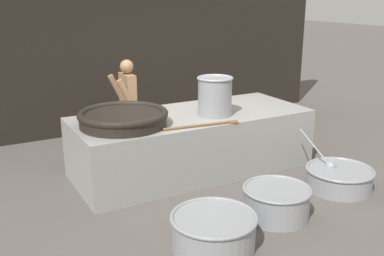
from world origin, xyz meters
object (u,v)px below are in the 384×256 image
(prep_bowl_meat, at_px, (276,201))
(prep_bowl_vegetables, at_px, (339,177))
(giant_wok_near, at_px, (123,117))
(stock_pot, at_px, (215,95))
(prep_bowl_extra, at_px, (214,230))
(cook, at_px, (128,104))

(prep_bowl_meat, bearing_deg, prep_bowl_vegetables, 9.66)
(giant_wok_near, height_order, prep_bowl_vegetables, giant_wok_near)
(prep_bowl_vegetables, height_order, prep_bowl_meat, prep_bowl_vegetables)
(stock_pot, height_order, prep_bowl_meat, stock_pot)
(prep_bowl_vegetables, bearing_deg, stock_pot, 129.92)
(giant_wok_near, bearing_deg, prep_bowl_meat, -54.11)
(prep_bowl_vegetables, distance_m, prep_bowl_extra, 2.49)
(giant_wok_near, bearing_deg, prep_bowl_vegetables, -30.99)
(stock_pot, distance_m, prep_bowl_meat, 2.00)
(prep_bowl_extra, bearing_deg, giant_wok_near, 96.74)
(giant_wok_near, xyz_separation_m, prep_bowl_vegetables, (2.69, -1.62, -0.87))
(prep_bowl_extra, bearing_deg, cook, 84.76)
(cook, relative_size, prep_bowl_extra, 1.70)
(giant_wok_near, xyz_separation_m, prep_bowl_extra, (0.25, -2.09, -0.83))
(stock_pot, height_order, prep_bowl_vegetables, stock_pot)
(stock_pot, xyz_separation_m, prep_bowl_meat, (-0.12, -1.71, -1.02))
(prep_bowl_vegetables, distance_m, prep_bowl_meat, 1.37)
(giant_wok_near, xyz_separation_m, prep_bowl_meat, (1.34, -1.85, -0.83))
(cook, distance_m, prep_bowl_extra, 3.46)
(prep_bowl_extra, bearing_deg, stock_pot, 58.37)
(giant_wok_near, distance_m, cook, 1.41)
(prep_bowl_vegetables, height_order, prep_bowl_extra, prep_bowl_vegetables)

